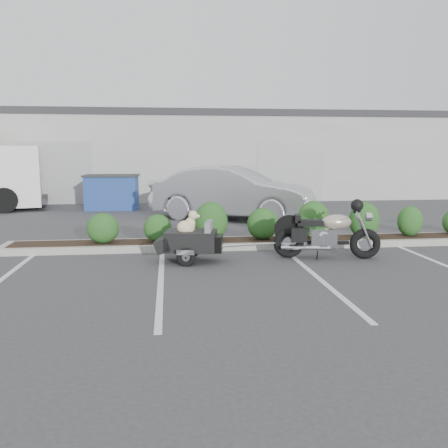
{
  "coord_description": "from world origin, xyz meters",
  "views": [
    {
      "loc": [
        -1.34,
        -8.42,
        2.15
      ],
      "look_at": [
        -0.27,
        0.75,
        0.75
      ],
      "focal_mm": 38.0,
      "sensor_mm": 36.0,
      "label": 1
    }
  ],
  "objects": [
    {
      "name": "sedan",
      "position": [
        0.72,
        6.72,
        0.86
      ],
      "size": [
        5.48,
        3.87,
        1.72
      ],
      "primitive_type": "imported",
      "rotation": [
        0.0,
        0.0,
        1.13
      ],
      "color": "#BCBBC3",
      "rests_on": "ground"
    },
    {
      "name": "ground",
      "position": [
        0.0,
        0.0,
        0.0
      ],
      "size": [
        90.0,
        90.0,
        0.0
      ],
      "primitive_type": "plane",
      "color": "#38383A",
      "rests_on": "ground"
    },
    {
      "name": "dumpster",
      "position": [
        -3.48,
        9.94,
        0.67
      ],
      "size": [
        2.04,
        1.43,
        1.32
      ],
      "rotation": [
        0.0,
        0.0,
        -0.03
      ],
      "color": "navy",
      "rests_on": "ground"
    },
    {
      "name": "motorcycle",
      "position": [
        1.84,
        0.76,
        0.5
      ],
      "size": [
        2.17,
        0.88,
        1.25
      ],
      "rotation": [
        0.0,
        0.0,
        -0.18
      ],
      "color": "black",
      "rests_on": "ground"
    },
    {
      "name": "planter_kerb",
      "position": [
        1.0,
        2.2,
        0.07
      ],
      "size": [
        12.0,
        1.0,
        0.15
      ],
      "primitive_type": "cube",
      "color": "#9E9E93",
      "rests_on": "ground"
    },
    {
      "name": "pet_trailer",
      "position": [
        -0.94,
        0.78,
        0.44
      ],
      "size": [
        1.76,
        1.0,
        1.04
      ],
      "rotation": [
        0.0,
        0.0,
        -0.18
      ],
      "color": "black",
      "rests_on": "ground"
    },
    {
      "name": "building",
      "position": [
        0.0,
        17.0,
        2.0
      ],
      "size": [
        26.0,
        10.0,
        4.0
      ],
      "primitive_type": "cube",
      "color": "#9EA099",
      "rests_on": "ground"
    }
  ]
}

